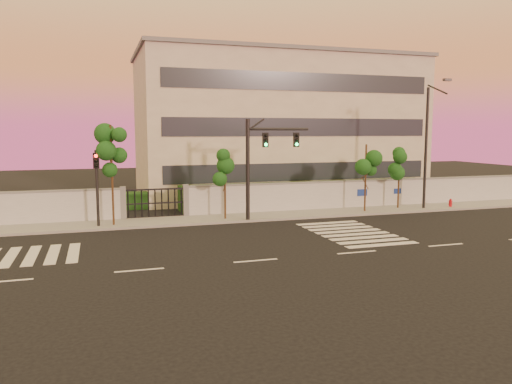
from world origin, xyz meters
The scene contains 14 objects.
ground centered at (0.00, 0.00, 0.00)m, with size 120.00×120.00×0.00m, color black.
sidewalk centered at (0.00, 10.50, 0.07)m, with size 60.00×3.00×0.15m, color gray.
perimeter_wall centered at (0.10, 12.00, 1.07)m, with size 60.00×0.36×2.20m.
hedge_row centered at (1.17, 14.74, 0.82)m, with size 41.00×4.25×1.80m.
institutional_building centered at (9.00, 21.99, 6.16)m, with size 24.40×12.40×12.25m.
road_markings centered at (-1.58, 3.76, 0.01)m, with size 57.00×7.62×0.02m.
street_tree_c centered at (-5.65, 10.00, 4.44)m, with size 1.56×1.24×6.04m.
street_tree_d centered at (1.19, 10.05, 3.32)m, with size 1.42×1.13×4.51m.
street_tree_e centered at (11.20, 10.02, 3.52)m, with size 1.54×1.22×4.78m.
street_tree_f centered at (14.30, 10.66, 3.28)m, with size 1.53×1.22×4.45m.
traffic_signal_main centered at (3.24, 9.21, 4.06)m, with size 4.06×0.67×6.43m.
traffic_signal_secondary centered at (-6.54, 9.86, 2.92)m, with size 0.36×0.34×4.60m.
streetlight_east centered at (15.97, 9.76, 4.95)m, with size 0.55×2.20×9.16m.
fire_hydrant centered at (18.26, 9.89, 0.36)m, with size 0.28×0.27×0.73m.
Camera 1 is at (-6.50, -20.40, 5.65)m, focal length 35.00 mm.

